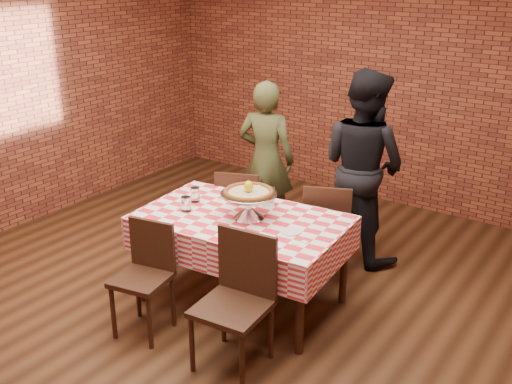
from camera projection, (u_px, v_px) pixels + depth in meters
ground at (216, 310)px, 4.88m from camera, size 6.00×6.00×0.00m
back_wall at (382, 75)px, 6.64m from camera, size 5.50×0.00×5.50m
table at (242, 260)px, 4.88m from camera, size 1.68×1.09×0.75m
tablecloth at (242, 233)px, 4.79m from camera, size 1.71×1.13×0.27m
pizza_stand at (249, 205)px, 4.70m from camera, size 0.51×0.51×0.20m
pizza at (249, 193)px, 4.66m from camera, size 0.44×0.44×0.03m
lemon at (249, 186)px, 4.64m from camera, size 0.08×0.08×0.09m
water_glass_left at (186, 204)px, 4.83m from camera, size 0.08×0.08×0.12m
water_glass_right at (195, 195)px, 5.02m from camera, size 0.08×0.08×0.12m
side_plate at (291, 232)px, 4.47m from camera, size 0.16×0.16×0.01m
sweetener_packet_a at (295, 244)px, 4.29m from camera, size 0.05×0.04×0.00m
sweetener_packet_b at (305, 242)px, 4.32m from camera, size 0.05×0.04×0.00m
condiment_caddy at (269, 196)px, 4.96m from camera, size 0.13×0.12×0.14m
chair_near_left at (142, 282)px, 4.45m from camera, size 0.44×0.44×0.86m
chair_near_right at (232, 306)px, 4.07m from camera, size 0.50×0.50×0.94m
chair_far_left at (242, 212)px, 5.64m from camera, size 0.53×0.53×0.88m
chair_far_right at (327, 228)px, 5.31m from camera, size 0.54×0.54×0.89m
diner_olive at (266, 160)px, 5.99m from camera, size 0.65×0.51×1.58m
diner_black at (363, 166)px, 5.50m from camera, size 1.01×0.87×1.77m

